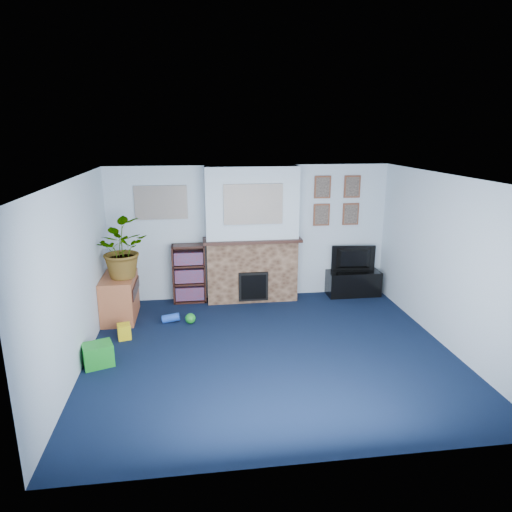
{
  "coord_description": "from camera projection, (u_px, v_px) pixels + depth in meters",
  "views": [
    {
      "loc": [
        -0.97,
        -5.71,
        2.98
      ],
      "look_at": [
        -0.09,
        0.79,
        1.17
      ],
      "focal_mm": 32.0,
      "sensor_mm": 36.0,
      "label": 1
    }
  ],
  "objects": [
    {
      "name": "wall_front",
      "position": [
        314.0,
        345.0,
        3.9
      ],
      "size": [
        5.0,
        0.04,
        2.4
      ],
      "primitive_type": "cube",
      "color": "silver",
      "rests_on": "ground"
    },
    {
      "name": "wall_left",
      "position": [
        75.0,
        277.0,
        5.73
      ],
      "size": [
        0.04,
        4.5,
        2.4
      ],
      "primitive_type": "cube",
      "color": "silver",
      "rests_on": "ground"
    },
    {
      "name": "collage_left",
      "position": [
        161.0,
        203.0,
        7.83
      ],
      "size": [
        0.9,
        0.03,
        0.58
      ],
      "primitive_type": "cube",
      "color": "gray",
      "rests_on": "wall_back"
    },
    {
      "name": "potted_plant",
      "position": [
        118.0,
        249.0,
        7.16
      ],
      "size": [
        1.08,
        1.1,
        0.92
      ],
      "primitive_type": "imported",
      "rotation": [
        0.0,
        0.0,
        2.26
      ],
      "color": "#26661E",
      "rests_on": "sideboard"
    },
    {
      "name": "toy_tube",
      "position": [
        171.0,
        318.0,
        7.32
      ],
      "size": [
        0.29,
        0.13,
        0.17
      ],
      "primitive_type": "cylinder",
      "rotation": [
        0.0,
        1.43,
        0.0
      ],
      "color": "blue",
      "rests_on": "ground"
    },
    {
      "name": "sideboard",
      "position": [
        120.0,
        297.0,
        7.42
      ],
      "size": [
        0.51,
        0.91,
        0.71
      ],
      "primitive_type": "cube",
      "color": "#AB5A36",
      "rests_on": "ground"
    },
    {
      "name": "wall_back",
      "position": [
        250.0,
        233.0,
        8.2
      ],
      "size": [
        5.0,
        0.04,
        2.4
      ],
      "primitive_type": "cube",
      "color": "silver",
      "rests_on": "ground"
    },
    {
      "name": "bookshelf",
      "position": [
        189.0,
        275.0,
        8.11
      ],
      "size": [
        0.58,
        0.28,
        1.05
      ],
      "color": "black",
      "rests_on": "ground"
    },
    {
      "name": "portrait_br",
      "position": [
        351.0,
        214.0,
        8.34
      ],
      "size": [
        0.3,
        0.03,
        0.4
      ],
      "primitive_type": "cube",
      "color": "brown",
      "rests_on": "wall_back"
    },
    {
      "name": "ceiling",
      "position": [
        272.0,
        178.0,
        5.73
      ],
      "size": [
        5.0,
        4.5,
        0.01
      ],
      "primitive_type": "cube",
      "color": "white",
      "rests_on": "wall_back"
    },
    {
      "name": "wall_right",
      "position": [
        447.0,
        262.0,
        6.38
      ],
      "size": [
        0.04,
        4.5,
        2.4
      ],
      "primitive_type": "cube",
      "color": "silver",
      "rests_on": "ground"
    },
    {
      "name": "toy_block",
      "position": [
        124.0,
        332.0,
        6.73
      ],
      "size": [
        0.22,
        0.22,
        0.22
      ],
      "primitive_type": "cube",
      "rotation": [
        0.0,
        0.0,
        0.23
      ],
      "color": "yellow",
      "rests_on": "ground"
    },
    {
      "name": "mantel_can",
      "position": [
        290.0,
        234.0,
        8.05
      ],
      "size": [
        0.06,
        0.06,
        0.11
      ],
      "primitive_type": "cylinder",
      "color": "yellow",
      "rests_on": "chimney_breast"
    },
    {
      "name": "mantel_clock",
      "position": [
        252.0,
        235.0,
        7.96
      ],
      "size": [
        0.1,
        0.06,
        0.13
      ],
      "primitive_type": "cube",
      "color": "gold",
      "rests_on": "chimney_breast"
    },
    {
      "name": "green_crate",
      "position": [
        98.0,
        355.0,
        5.96
      ],
      "size": [
        0.45,
        0.4,
        0.3
      ],
      "primitive_type": "cube",
      "rotation": [
        0.0,
        0.0,
        0.34
      ],
      "color": "#198C26",
      "rests_on": "ground"
    },
    {
      "name": "mantel_teddy",
      "position": [
        216.0,
        236.0,
        7.88
      ],
      "size": [
        0.12,
        0.12,
        0.12
      ],
      "primitive_type": "sphere",
      "color": "gray",
      "rests_on": "chimney_breast"
    },
    {
      "name": "tv_stand",
      "position": [
        353.0,
        283.0,
        8.5
      ],
      "size": [
        0.97,
        0.41,
        0.46
      ],
      "primitive_type": "cube",
      "color": "black",
      "rests_on": "ground"
    },
    {
      "name": "portrait_bl",
      "position": [
        321.0,
        215.0,
        8.27
      ],
      "size": [
        0.3,
        0.03,
        0.4
      ],
      "primitive_type": "cube",
      "color": "brown",
      "rests_on": "wall_back"
    },
    {
      "name": "mantel_candle",
      "position": [
        269.0,
        234.0,
        7.99
      ],
      "size": [
        0.05,
        0.05,
        0.15
      ],
      "primitive_type": "cylinder",
      "color": "#B2BFC6",
      "rests_on": "chimney_breast"
    },
    {
      "name": "portrait_tr",
      "position": [
        352.0,
        187.0,
        8.21
      ],
      "size": [
        0.3,
        0.03,
        0.4
      ],
      "primitive_type": "cube",
      "color": "brown",
      "rests_on": "wall_back"
    },
    {
      "name": "chimney_breast",
      "position": [
        252.0,
        236.0,
        8.01
      ],
      "size": [
        1.72,
        0.5,
        2.4
      ],
      "color": "brown",
      "rests_on": "ground"
    },
    {
      "name": "collage_main",
      "position": [
        253.0,
        204.0,
        7.65
      ],
      "size": [
        1.0,
        0.03,
        0.68
      ],
      "primitive_type": "cube",
      "color": "gray",
      "rests_on": "chimney_breast"
    },
    {
      "name": "television",
      "position": [
        354.0,
        259.0,
        8.39
      ],
      "size": [
        0.82,
        0.19,
        0.47
      ],
      "primitive_type": "imported",
      "rotation": [
        0.0,
        0.0,
        3.03
      ],
      "color": "black",
      "rests_on": "tv_stand"
    },
    {
      "name": "portrait_tl",
      "position": [
        323.0,
        187.0,
        8.14
      ],
      "size": [
        0.3,
        0.03,
        0.4
      ],
      "primitive_type": "cube",
      "color": "brown",
      "rests_on": "wall_back"
    },
    {
      "name": "toy_ball",
      "position": [
        190.0,
        318.0,
        7.26
      ],
      "size": [
        0.17,
        0.17,
        0.17
      ],
      "primitive_type": "sphere",
      "color": "#198C26",
      "rests_on": "ground"
    },
    {
      "name": "floor",
      "position": [
        270.0,
        351.0,
        6.37
      ],
      "size": [
        5.0,
        4.5,
        0.01
      ],
      "primitive_type": "cube",
      "color": "black",
      "rests_on": "ground"
    }
  ]
}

